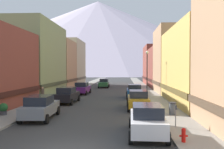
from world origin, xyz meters
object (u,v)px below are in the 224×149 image
(car_right_0, at_px, (147,120))
(pedestrian_0, at_px, (43,95))
(car_left_0, at_px, (40,107))
(car_driving_0, at_px, (104,83))
(fire_hydrant_near, at_px, (184,134))
(car_left_2, at_px, (82,88))
(car_right_2, at_px, (134,91))
(potted_plant_2, at_px, (33,98))
(potted_plant_0, at_px, (3,109))
(car_left_1, at_px, (67,95))
(potted_plant_1, at_px, (30,101))
(car_right_1, at_px, (138,100))
(parking_meter_near, at_px, (176,113))
(streetlamp_right, at_px, (147,67))
(trash_bin_right, at_px, (173,108))

(car_right_0, relative_size, pedestrian_0, 2.62)
(car_left_0, xyz_separation_m, car_driving_0, (2.20, 29.71, 0.00))
(fire_hydrant_near, bearing_deg, car_left_2, 112.15)
(car_right_2, relative_size, potted_plant_2, 4.75)
(car_right_0, height_order, potted_plant_0, car_right_0)
(car_left_2, bearing_deg, car_right_2, -30.26)
(car_left_1, relative_size, potted_plant_1, 5.39)
(car_left_0, relative_size, car_driving_0, 1.02)
(car_right_1, distance_m, potted_plant_2, 10.97)
(car_left_0, bearing_deg, car_left_1, 90.04)
(car_left_2, height_order, pedestrian_0, pedestrian_0)
(car_left_0, height_order, car_right_2, same)
(car_right_2, bearing_deg, parking_meter_near, -82.66)
(car_left_1, xyz_separation_m, car_right_1, (7.60, -3.48, 0.00))
(pedestrian_0, bearing_deg, car_driving_0, 78.27)
(potted_plant_1, bearing_deg, potted_plant_0, -90.00)
(car_left_0, xyz_separation_m, car_right_2, (7.60, 12.82, 0.00))
(car_left_1, relative_size, fire_hydrant_near, 6.34)
(car_left_2, xyz_separation_m, potted_plant_1, (-3.20, -11.54, -0.36))
(fire_hydrant_near, distance_m, pedestrian_0, 17.33)
(streetlamp_right, bearing_deg, fire_hydrant_near, -89.67)
(car_left_0, distance_m, potted_plant_1, 6.56)
(car_left_0, bearing_deg, fire_hydrant_near, -30.61)
(car_left_0, distance_m, streetlamp_right, 15.38)
(car_right_1, relative_size, fire_hydrant_near, 6.25)
(car_left_1, xyz_separation_m, car_right_2, (7.60, 4.68, 0.00))
(fire_hydrant_near, xyz_separation_m, trash_bin_right, (0.90, 6.97, 0.12))
(car_left_2, bearing_deg, parking_meter_near, -63.99)
(car_right_2, xyz_separation_m, car_driving_0, (-5.40, 16.88, 0.00))
(potted_plant_0, bearing_deg, car_right_0, -22.91)
(potted_plant_0, xyz_separation_m, pedestrian_0, (0.75, 6.68, 0.29))
(car_left_2, distance_m, car_driving_0, 12.64)
(pedestrian_0, xyz_separation_m, streetlamp_right, (11.60, 4.67, 3.05))
(fire_hydrant_near, xyz_separation_m, pedestrian_0, (-11.70, 12.78, 0.41))
(car_driving_0, height_order, pedestrian_0, pedestrian_0)
(car_left_1, distance_m, car_driving_0, 21.67)
(pedestrian_0, bearing_deg, potted_plant_0, -96.41)
(car_right_2, height_order, trash_bin_right, car_right_2)
(pedestrian_0, bearing_deg, fire_hydrant_near, -47.52)
(car_left_1, height_order, trash_bin_right, car_left_1)
(pedestrian_0, bearing_deg, parking_meter_near, -38.74)
(car_left_2, xyz_separation_m, car_right_0, (7.60, -21.20, 0.00))
(potted_plant_0, xyz_separation_m, potted_plant_2, (0.00, 5.97, 0.04))
(car_right_0, relative_size, streetlamp_right, 0.76)
(car_left_2, distance_m, car_right_2, 8.80)
(car_right_1, bearing_deg, car_right_0, -90.01)
(potted_plant_1, bearing_deg, car_left_0, -60.73)
(car_left_2, distance_m, pedestrian_0, 10.25)
(car_left_2, distance_m, trash_bin_right, 18.75)
(car_left_1, height_order, fire_hydrant_near, car_left_1)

